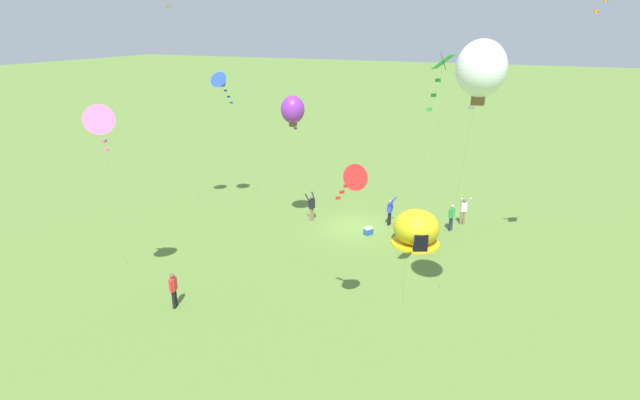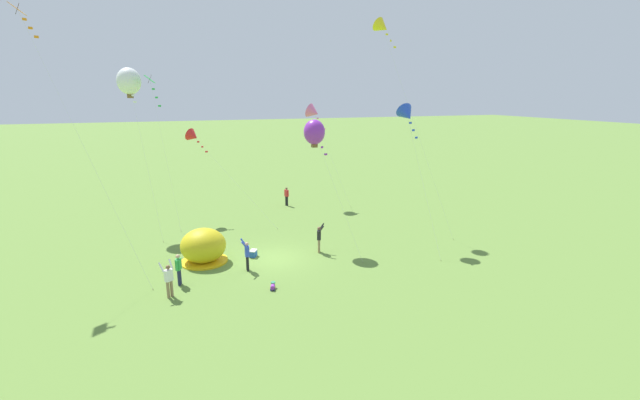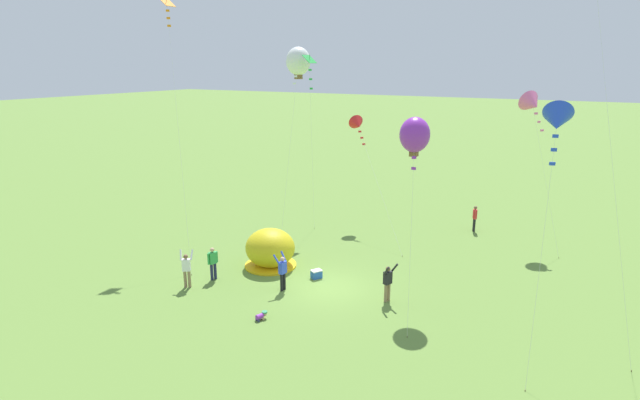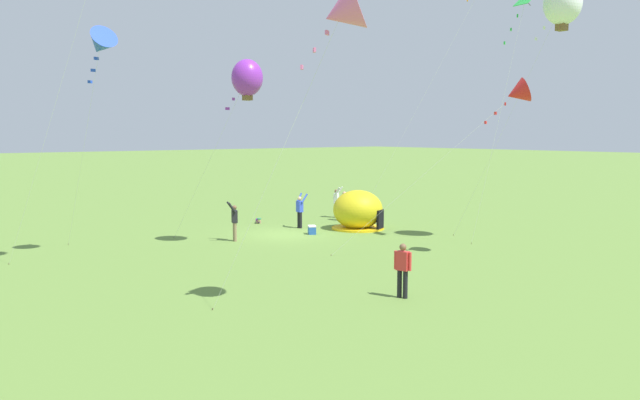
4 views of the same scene
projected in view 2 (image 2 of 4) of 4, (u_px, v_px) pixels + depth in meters
ground_plane at (273, 259)px, 26.53m from camera, size 300.00×300.00×0.00m
popup_tent at (203, 246)px, 25.79m from camera, size 2.81×2.81×2.10m
cooler_box at (253, 253)px, 26.78m from camera, size 0.59×0.64×0.44m
toddler_crawling at (273, 286)px, 22.33m from camera, size 0.36×0.55×0.32m
person_arms_raised at (319, 238)px, 27.35m from camera, size 0.61×0.71×1.89m
person_with_toddler at (179, 268)px, 22.65m from camera, size 0.35×0.56×1.72m
person_far_back at (287, 195)px, 38.91m from camera, size 0.34×0.57×1.72m
person_near_tent at (169, 279)px, 21.26m from camera, size 0.72×0.66×1.89m
person_center_field at (247, 254)px, 24.51m from camera, size 0.50×0.68×1.89m
kite_green at (152, 86)px, 30.22m from camera, size 1.62×2.06×11.25m
kite_blue at (407, 114)px, 27.82m from camera, size 1.20×4.97×9.36m
kite_purple at (314, 132)px, 27.55m from camera, size 2.26×5.12×8.35m
kite_orange at (24, 20)px, 21.67m from camera, size 5.62×5.40×14.39m
kite_white at (129, 81)px, 30.61m from camera, size 2.24×5.47×11.78m
kite_pink at (314, 112)px, 38.25m from camera, size 3.52×3.68×9.13m
kite_red at (193, 136)px, 33.60m from camera, size 6.09×5.88×7.33m
kite_yellow at (382, 27)px, 30.60m from camera, size 3.93×6.52×15.28m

